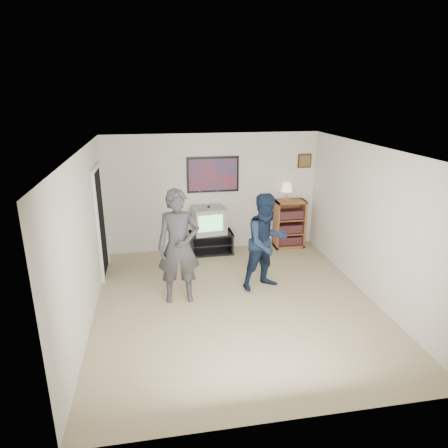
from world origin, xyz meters
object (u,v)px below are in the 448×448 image
object	(u,v)px
crt_television	(209,220)
bookshelf	(289,224)
media_stand	(211,242)
person_short	(266,242)
person_tall	(179,247)

from	to	relation	value
crt_television	bookshelf	size ratio (longest dim) A/B	0.62
crt_television	bookshelf	world-z (taller)	bookshelf
media_stand	bookshelf	bearing A→B (deg)	1.14
bookshelf	person_short	bearing A→B (deg)	-120.06
crt_television	person_tall	size ratio (longest dim) A/B	0.35
media_stand	person_short	size ratio (longest dim) A/B	0.54
media_stand	bookshelf	world-z (taller)	bookshelf
person_short	media_stand	bearing A→B (deg)	94.15
bookshelf	person_short	world-z (taller)	person_short
media_stand	person_tall	bearing A→B (deg)	-112.80
bookshelf	person_tall	world-z (taller)	person_tall
crt_television	person_tall	distance (m)	2.09
crt_television	person_tall	bearing A→B (deg)	-117.80
media_stand	crt_television	distance (m)	0.51
media_stand	person_short	world-z (taller)	person_short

